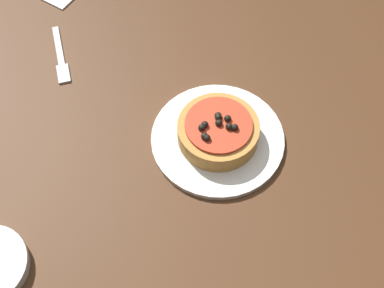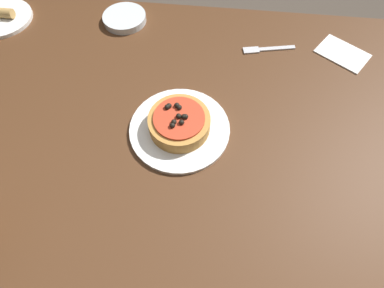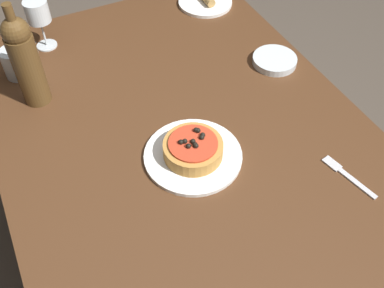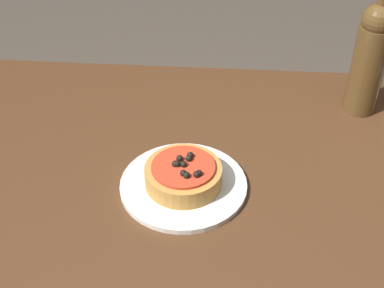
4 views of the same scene
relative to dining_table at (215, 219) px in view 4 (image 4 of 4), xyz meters
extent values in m
cube|color=#4C2D19|center=(0.00, 0.00, 0.05)|extent=(1.52, 1.02, 0.03)
cylinder|color=#4C2D19|center=(0.70, -0.45, -0.30)|extent=(0.06, 0.06, 0.67)
cylinder|color=white|center=(0.07, -0.02, 0.08)|extent=(0.27, 0.27, 0.01)
cylinder|color=#BC843D|center=(0.07, -0.02, 0.10)|extent=(0.16, 0.16, 0.04)
cylinder|color=red|center=(0.07, -0.02, 0.13)|extent=(0.13, 0.13, 0.01)
sphere|color=black|center=(0.04, 0.01, 0.13)|extent=(0.01, 0.01, 0.01)
sphere|color=black|center=(0.06, -0.04, 0.13)|extent=(0.01, 0.01, 0.01)
sphere|color=black|center=(0.07, 0.01, 0.13)|extent=(0.01, 0.01, 0.01)
sphere|color=black|center=(0.08, -0.02, 0.13)|extent=(0.01, 0.01, 0.01)
sphere|color=black|center=(0.07, -0.02, 0.13)|extent=(0.01, 0.01, 0.01)
sphere|color=black|center=(0.06, 0.02, 0.13)|extent=(0.01, 0.01, 0.01)
sphere|color=black|center=(0.08, -0.04, 0.13)|extent=(0.01, 0.01, 0.01)
sphere|color=black|center=(0.09, -0.02, 0.13)|extent=(0.01, 0.01, 0.01)
sphere|color=black|center=(0.06, -0.05, 0.13)|extent=(0.01, 0.01, 0.01)
sphere|color=black|center=(0.04, 0.01, 0.13)|extent=(0.01, 0.01, 0.01)
cylinder|color=brown|center=(-0.35, -0.34, 0.18)|extent=(0.08, 0.08, 0.23)
sphere|color=brown|center=(-0.35, -0.34, 0.31)|extent=(0.08, 0.08, 0.08)
camera|label=1|loc=(-0.50, 0.06, 0.98)|focal=50.00mm
camera|label=2|loc=(0.15, -0.45, 0.75)|focal=28.00mm
camera|label=3|loc=(0.77, -0.36, 1.01)|focal=42.00mm
camera|label=4|loc=(-0.01, 0.80, 0.85)|focal=50.00mm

